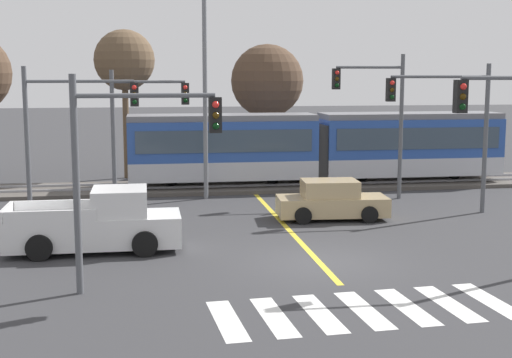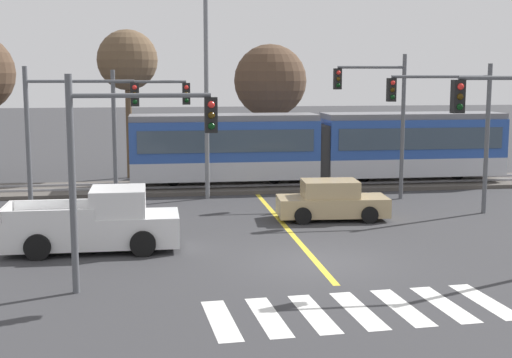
# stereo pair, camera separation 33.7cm
# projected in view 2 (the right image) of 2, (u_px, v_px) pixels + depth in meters

# --- Properties ---
(ground_plane) EXTENTS (200.00, 200.00, 0.00)m
(ground_plane) POSITION_uv_depth(u_px,v_px,m) (317.00, 263.00, 21.14)
(ground_plane) COLOR #333335
(track_bed) EXTENTS (120.00, 4.00, 0.18)m
(track_bed) POSITION_uv_depth(u_px,v_px,m) (252.00, 186.00, 34.97)
(track_bed) COLOR #4C4742
(track_bed) RESTS_ON ground
(rail_near) EXTENTS (120.00, 0.08, 0.10)m
(rail_near) POSITION_uv_depth(u_px,v_px,m) (254.00, 185.00, 34.24)
(rail_near) COLOR #939399
(rail_near) RESTS_ON track_bed
(rail_far) EXTENTS (120.00, 0.08, 0.10)m
(rail_far) POSITION_uv_depth(u_px,v_px,m) (250.00, 181.00, 35.65)
(rail_far) COLOR #939399
(rail_far) RESTS_ON track_bed
(light_rail_tram) EXTENTS (18.50, 2.64, 3.43)m
(light_rail_tram) POSITION_uv_depth(u_px,v_px,m) (320.00, 145.00, 35.16)
(light_rail_tram) COLOR #B7BAC1
(light_rail_tram) RESTS_ON track_bed
(crosswalk_stripe_0) EXTENTS (0.74, 2.83, 0.01)m
(crosswalk_stripe_0) POSITION_uv_depth(u_px,v_px,m) (221.00, 320.00, 16.21)
(crosswalk_stripe_0) COLOR silver
(crosswalk_stripe_0) RESTS_ON ground
(crosswalk_stripe_1) EXTENTS (0.74, 2.83, 0.01)m
(crosswalk_stripe_1) POSITION_uv_depth(u_px,v_px,m) (268.00, 317.00, 16.44)
(crosswalk_stripe_1) COLOR silver
(crosswalk_stripe_1) RESTS_ON ground
(crosswalk_stripe_2) EXTENTS (0.74, 2.83, 0.01)m
(crosswalk_stripe_2) POSITION_uv_depth(u_px,v_px,m) (314.00, 313.00, 16.67)
(crosswalk_stripe_2) COLOR silver
(crosswalk_stripe_2) RESTS_ON ground
(crosswalk_stripe_3) EXTENTS (0.74, 2.83, 0.01)m
(crosswalk_stripe_3) POSITION_uv_depth(u_px,v_px,m) (358.00, 310.00, 16.89)
(crosswalk_stripe_3) COLOR silver
(crosswalk_stripe_3) RESTS_ON ground
(crosswalk_stripe_4) EXTENTS (0.74, 2.83, 0.01)m
(crosswalk_stripe_4) POSITION_uv_depth(u_px,v_px,m) (402.00, 307.00, 17.12)
(crosswalk_stripe_4) COLOR silver
(crosswalk_stripe_4) RESTS_ON ground
(crosswalk_stripe_5) EXTENTS (0.74, 2.83, 0.01)m
(crosswalk_stripe_5) POSITION_uv_depth(u_px,v_px,m) (444.00, 304.00, 17.34)
(crosswalk_stripe_5) COLOR silver
(crosswalk_stripe_5) RESTS_ON ground
(crosswalk_stripe_6) EXTENTS (0.74, 2.83, 0.01)m
(crosswalk_stripe_6) POSITION_uv_depth(u_px,v_px,m) (485.00, 301.00, 17.57)
(crosswalk_stripe_6) COLOR silver
(crosswalk_stripe_6) RESTS_ON ground
(lane_centre_line) EXTENTS (0.20, 14.48, 0.01)m
(lane_centre_line) POSITION_uv_depth(u_px,v_px,m) (286.00, 228.00, 25.94)
(lane_centre_line) COLOR gold
(lane_centre_line) RESTS_ON ground
(sedan_crossing) EXTENTS (4.31, 2.13, 1.52)m
(sedan_crossing) POSITION_uv_depth(u_px,v_px,m) (332.00, 201.00, 27.36)
(sedan_crossing) COLOR tan
(sedan_crossing) RESTS_ON ground
(pickup_truck) EXTENTS (5.40, 2.25, 1.98)m
(pickup_truck) POSITION_uv_depth(u_px,v_px,m) (97.00, 224.00, 22.53)
(pickup_truck) COLOR silver
(pickup_truck) RESTS_ON ground
(traffic_light_near_left) EXTENTS (3.75, 0.38, 5.56)m
(traffic_light_near_left) POSITION_uv_depth(u_px,v_px,m) (125.00, 151.00, 17.90)
(traffic_light_near_left) COLOR #515459
(traffic_light_near_left) RESTS_ON ground
(traffic_light_mid_right) EXTENTS (4.25, 0.38, 5.95)m
(traffic_light_mid_right) POSITION_uv_depth(u_px,v_px,m) (453.00, 115.00, 27.90)
(traffic_light_mid_right) COLOR #515459
(traffic_light_mid_right) RESTS_ON ground
(traffic_light_far_left) EXTENTS (3.25, 0.38, 5.71)m
(traffic_light_far_left) POSITION_uv_depth(u_px,v_px,m) (141.00, 118.00, 29.62)
(traffic_light_far_left) COLOR #515459
(traffic_light_far_left) RESTS_ON ground
(traffic_light_far_right) EXTENTS (3.25, 0.38, 6.40)m
(traffic_light_far_right) POSITION_uv_depth(u_px,v_px,m) (381.00, 107.00, 31.18)
(traffic_light_far_right) COLOR #515459
(traffic_light_far_right) RESTS_ON ground
(traffic_light_mid_left) EXTENTS (4.25, 0.38, 5.84)m
(traffic_light_mid_left) POSITION_uv_depth(u_px,v_px,m) (67.00, 120.00, 26.79)
(traffic_light_mid_left) COLOR #515459
(traffic_light_mid_left) RESTS_ON ground
(street_lamp_centre) EXTENTS (2.50, 0.28, 9.33)m
(street_lamp_centre) POSITION_uv_depth(u_px,v_px,m) (212.00, 80.00, 31.27)
(street_lamp_centre) COLOR slate
(street_lamp_centre) RESTS_ON ground
(bare_tree_west) EXTENTS (3.19, 3.19, 7.86)m
(bare_tree_west) POSITION_uv_depth(u_px,v_px,m) (127.00, 61.00, 37.49)
(bare_tree_west) COLOR brown
(bare_tree_west) RESTS_ON ground
(bare_tree_east) EXTENTS (4.11, 4.11, 7.21)m
(bare_tree_east) POSITION_uv_depth(u_px,v_px,m) (270.00, 81.00, 40.21)
(bare_tree_east) COLOR brown
(bare_tree_east) RESTS_ON ground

